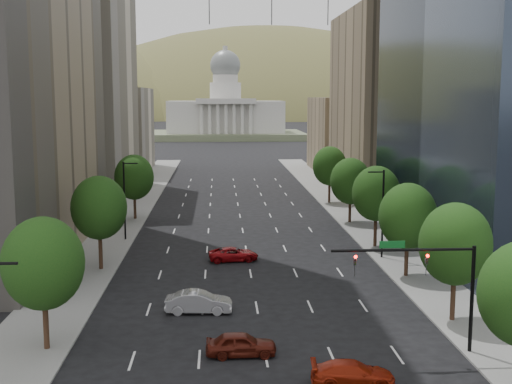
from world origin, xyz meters
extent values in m
cube|color=slate|center=(-15.50, 60.00, 0.07)|extent=(6.00, 200.00, 0.15)
cube|color=slate|center=(15.50, 60.00, 0.07)|extent=(6.00, 200.00, 0.15)
cube|color=beige|center=(-25.00, 103.00, 17.50)|extent=(14.00, 30.00, 35.00)
cube|color=beige|center=(-25.00, 136.00, 9.00)|extent=(14.00, 26.00, 18.00)
cube|color=#8C7759|center=(25.00, 100.00, 15.00)|extent=(14.00, 30.00, 30.00)
cube|color=#8C7759|center=(25.00, 133.00, 8.00)|extent=(14.00, 26.00, 16.00)
cylinder|color=#382316|center=(14.00, 36.00, 2.00)|extent=(0.36, 0.36, 4.00)
ellipsoid|color=black|center=(14.00, 36.00, 5.76)|extent=(5.20, 5.20, 5.98)
cylinder|color=#382316|center=(14.00, 48.00, 1.95)|extent=(0.36, 0.36, 3.90)
ellipsoid|color=black|center=(14.00, 48.00, 5.62)|extent=(5.20, 5.20, 5.98)
cylinder|color=#382316|center=(14.00, 60.00, 2.05)|extent=(0.36, 0.36, 4.10)
ellipsoid|color=black|center=(14.00, 60.00, 5.90)|extent=(5.20, 5.20, 5.98)
cylinder|color=#382316|center=(14.00, 74.00, 1.90)|extent=(0.36, 0.36, 3.80)
ellipsoid|color=black|center=(14.00, 74.00, 5.47)|extent=(5.20, 5.20, 5.98)
cylinder|color=#382316|center=(14.00, 90.00, 2.00)|extent=(0.36, 0.36, 4.00)
ellipsoid|color=black|center=(14.00, 90.00, 5.76)|extent=(5.20, 5.20, 5.98)
cylinder|color=#382316|center=(-14.00, 32.00, 2.00)|extent=(0.36, 0.36, 4.00)
ellipsoid|color=black|center=(-14.00, 32.00, 5.76)|extent=(5.20, 5.20, 5.98)
cylinder|color=#382316|center=(-14.00, 52.00, 2.08)|extent=(0.36, 0.36, 4.15)
ellipsoid|color=black|center=(-14.00, 52.00, 5.98)|extent=(5.20, 5.20, 5.98)
cylinder|color=#382316|center=(-14.00, 78.00, 1.98)|extent=(0.36, 0.36, 3.95)
ellipsoid|color=black|center=(-14.00, 78.00, 5.69)|extent=(5.20, 5.20, 5.98)
cylinder|color=black|center=(13.50, 55.00, 4.50)|extent=(0.20, 0.20, 9.00)
cylinder|color=black|center=(12.70, 55.00, 8.80)|extent=(1.60, 0.14, 0.14)
cylinder|color=black|center=(-12.70, 20.00, 8.80)|extent=(1.60, 0.14, 0.14)
cylinder|color=black|center=(-13.50, 65.00, 4.50)|extent=(0.20, 0.20, 9.00)
cylinder|color=black|center=(-12.70, 65.00, 8.80)|extent=(1.60, 0.14, 0.14)
cylinder|color=black|center=(13.00, 30.00, 3.50)|extent=(0.24, 0.24, 7.00)
cylinder|color=black|center=(8.50, 30.00, 6.80)|extent=(9.00, 0.18, 0.18)
imported|color=black|center=(10.00, 30.00, 6.25)|extent=(0.18, 0.22, 1.10)
imported|color=black|center=(5.50, 30.00, 6.25)|extent=(0.18, 0.22, 1.10)
sphere|color=#FF0C07|center=(10.00, 29.82, 6.45)|extent=(0.20, 0.20, 0.20)
sphere|color=#FF0C07|center=(5.50, 29.82, 6.45)|extent=(0.20, 0.20, 0.20)
cube|color=#0C591E|center=(7.80, 30.00, 7.15)|extent=(1.60, 0.06, 0.45)
cube|color=#596647|center=(0.00, 250.00, 1.25)|extent=(60.00, 40.00, 2.50)
cube|color=silver|center=(0.00, 250.00, 8.50)|extent=(44.00, 26.00, 12.00)
cube|color=silver|center=(0.00, 236.00, 14.50)|extent=(22.00, 4.00, 2.00)
cylinder|color=silver|center=(0.00, 250.00, 18.00)|extent=(12.00, 12.00, 7.00)
cylinder|color=silver|center=(0.00, 250.00, 23.00)|extent=(9.60, 9.60, 3.00)
sphere|color=slate|center=(0.00, 250.00, 28.10)|extent=(11.60, 11.60, 11.60)
cylinder|color=silver|center=(0.00, 250.00, 33.95)|extent=(1.80, 1.80, 2.50)
ellipsoid|color=olive|center=(-140.00, 560.00, -33.25)|extent=(380.00, 342.00, 190.00)
ellipsoid|color=olive|center=(40.00, 600.00, -42.00)|extent=(440.00, 396.00, 240.00)
ellipsoid|color=olive|center=(210.00, 640.00, -35.00)|extent=(360.00, 324.00, 200.00)
cylinder|color=black|center=(-10.00, 590.00, 90.00)|extent=(0.80, 0.80, 22.00)
cylinder|color=black|center=(45.00, 590.00, 90.00)|extent=(0.80, 0.80, 22.00)
cylinder|color=black|center=(95.00, 590.00, 90.00)|extent=(0.80, 0.80, 22.00)
imported|color=maroon|center=(4.63, 25.78, 0.69)|extent=(4.87, 2.26, 1.38)
imported|color=#4B150C|center=(-1.54, 30.42, 0.76)|extent=(4.49, 1.87, 1.52)
imported|color=#A1A1A6|center=(-4.45, 39.02, 0.83)|extent=(5.10, 1.99, 1.66)
imported|color=maroon|center=(-1.46, 54.87, 0.69)|extent=(5.16, 2.80, 1.37)
camera|label=1|loc=(-2.87, -9.54, 16.21)|focal=46.60mm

